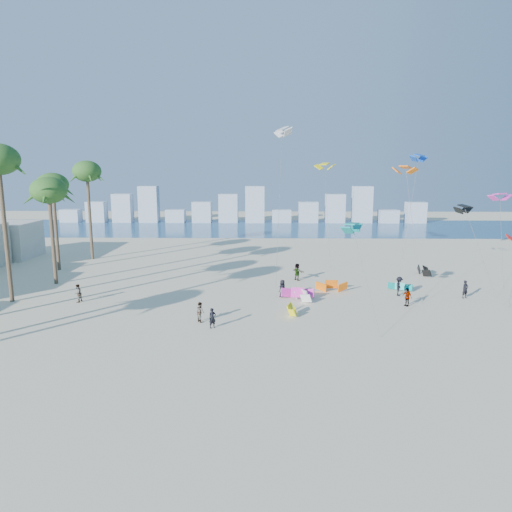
{
  "coord_description": "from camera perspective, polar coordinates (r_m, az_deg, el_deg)",
  "views": [
    {
      "loc": [
        3.87,
        -26.19,
        12.51
      ],
      "look_at": [
        3.0,
        16.0,
        4.5
      ],
      "focal_mm": 32.6,
      "sensor_mm": 36.0,
      "label": 1
    }
  ],
  "objects": [
    {
      "name": "kitesurfer_mid",
      "position": [
        38.86,
        -6.87,
        -6.82
      ],
      "size": [
        0.99,
        1.02,
        1.66
      ],
      "primitive_type": "imported",
      "rotation": [
        0.0,
        0.0,
        2.24
      ],
      "color": "gray",
      "rests_on": "ground"
    },
    {
      "name": "ground",
      "position": [
        29.28,
        -6.75,
        -14.62
      ],
      "size": [
        220.0,
        220.0,
        0.0
      ],
      "primitive_type": "plane",
      "color": "beige",
      "rests_on": "ground"
    },
    {
      "name": "kitesurfers_far",
      "position": [
        47.64,
        7.2,
        -3.42
      ],
      "size": [
        38.05,
        11.28,
        1.92
      ],
      "color": "black",
      "rests_on": "ground"
    },
    {
      "name": "ocean",
      "position": [
        99.06,
        -1.07,
        3.49
      ],
      "size": [
        220.0,
        220.0,
        0.0
      ],
      "primitive_type": "plane",
      "color": "navy",
      "rests_on": "ground"
    },
    {
      "name": "distant_skyline",
      "position": [
        108.72,
        -1.5,
        5.77
      ],
      "size": [
        85.0,
        3.0,
        8.4
      ],
      "color": "#9EADBF",
      "rests_on": "ground"
    },
    {
      "name": "kitesurfer_near",
      "position": [
        37.26,
        -5.37,
        -7.6
      ],
      "size": [
        0.71,
        0.63,
        1.62
      ],
      "primitive_type": "imported",
      "rotation": [
        0.0,
        0.0,
        0.53
      ],
      "color": "black",
      "rests_on": "ground"
    },
    {
      "name": "flying_kites",
      "position": [
        51.08,
        15.67,
        9.47
      ],
      "size": [
        26.13,
        31.73,
        17.43
      ],
      "color": "#0B8D88",
      "rests_on": "ground"
    },
    {
      "name": "grounded_kites",
      "position": [
        48.35,
        10.86,
        -3.86
      ],
      "size": [
        18.41,
        18.32,
        1.04
      ],
      "color": "yellow",
      "rests_on": "ground"
    }
  ]
}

